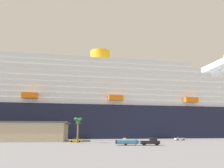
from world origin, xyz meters
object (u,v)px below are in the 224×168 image
object	(u,v)px
palm_tree	(78,123)
parked_car_yellow_taxi	(76,140)
cruise_ship	(140,108)
parked_car_white_van	(180,138)
small_boat_on_trailer	(129,142)
pickup_truck	(151,142)

from	to	relation	value
palm_tree	parked_car_yellow_taxi	bearing A→B (deg)	96.32
cruise_ship	parked_car_white_van	xyz separation A→B (m)	(7.85, -42.23, -17.99)
small_boat_on_trailer	parked_car_white_van	bearing A→B (deg)	48.08
pickup_truck	palm_tree	world-z (taller)	palm_tree
cruise_ship	palm_tree	size ratio (longest dim) A/B	26.58
pickup_truck	small_boat_on_trailer	distance (m)	6.48
cruise_ship	small_boat_on_trailer	size ratio (longest dim) A/B	29.54
parked_car_yellow_taxi	pickup_truck	bearing A→B (deg)	-45.61
palm_tree	parked_car_yellow_taxi	world-z (taller)	palm_tree
palm_tree	parked_car_yellow_taxi	xyz separation A→B (m)	(-0.80, 7.19, -6.05)
palm_tree	parked_car_white_van	distance (m)	49.50
small_boat_on_trailer	parked_car_white_van	xyz separation A→B (m)	(30.10, 33.52, -0.13)
cruise_ship	small_boat_on_trailer	world-z (taller)	cruise_ship
cruise_ship	parked_car_white_van	bearing A→B (deg)	-79.47
cruise_ship	parked_car_white_van	world-z (taller)	cruise_ship
cruise_ship	pickup_truck	bearing A→B (deg)	-101.68
small_boat_on_trailer	cruise_ship	bearing A→B (deg)	73.63
cruise_ship	parked_car_white_van	distance (m)	46.56
cruise_ship	pickup_truck	world-z (taller)	cruise_ship
cruise_ship	parked_car_yellow_taxi	distance (m)	68.16
small_boat_on_trailer	palm_tree	world-z (taller)	palm_tree
pickup_truck	parked_car_white_van	bearing A→B (deg)	55.37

